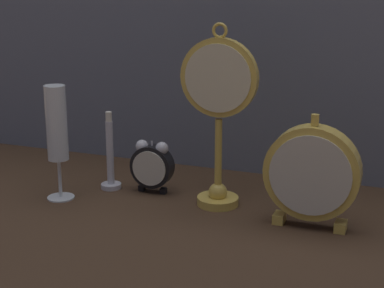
# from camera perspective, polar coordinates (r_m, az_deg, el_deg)

# --- Properties ---
(ground_plane) EXTENTS (4.00, 4.00, 0.00)m
(ground_plane) POSITION_cam_1_polar(r_m,az_deg,el_deg) (1.19, -1.37, -6.85)
(ground_plane) COLOR #422D1E
(fabric_backdrop_drape) EXTENTS (1.67, 0.01, 0.72)m
(fabric_backdrop_drape) POSITION_cam_1_polar(r_m,az_deg,el_deg) (1.41, 3.61, 11.70)
(fabric_backdrop_drape) COLOR slate
(fabric_backdrop_drape) RESTS_ON ground_plane
(pocket_watch_on_stand) EXTENTS (0.15, 0.08, 0.35)m
(pocket_watch_on_stand) POSITION_cam_1_polar(r_m,az_deg,el_deg) (1.21, 2.39, 2.97)
(pocket_watch_on_stand) COLOR gold
(pocket_watch_on_stand) RESTS_ON ground_plane
(alarm_clock_twin_bell) EXTENTS (0.09, 0.03, 0.11)m
(alarm_clock_twin_bell) POSITION_cam_1_polar(r_m,az_deg,el_deg) (1.32, -3.58, -1.81)
(alarm_clock_twin_bell) COLOR black
(alarm_clock_twin_bell) RESTS_ON ground_plane
(mantel_clock_silver) EXTENTS (0.17, 0.04, 0.21)m
(mantel_clock_silver) POSITION_cam_1_polar(r_m,az_deg,el_deg) (1.15, 10.61, -2.59)
(mantel_clock_silver) COLOR gold
(mantel_clock_silver) RESTS_ON ground_plane
(champagne_flute) EXTENTS (0.05, 0.05, 0.23)m
(champagne_flute) POSITION_cam_1_polar(r_m,az_deg,el_deg) (1.29, -11.91, 1.15)
(champagne_flute) COLOR silver
(champagne_flute) RESTS_ON ground_plane
(brass_candlestick) EXTENTS (0.04, 0.04, 0.17)m
(brass_candlestick) POSITION_cam_1_polar(r_m,az_deg,el_deg) (1.35, -7.27, -1.63)
(brass_candlestick) COLOR silver
(brass_candlestick) RESTS_ON ground_plane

